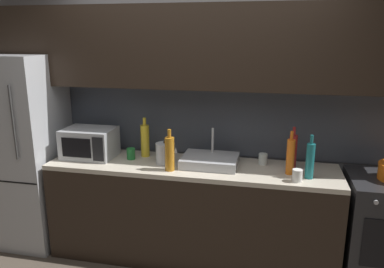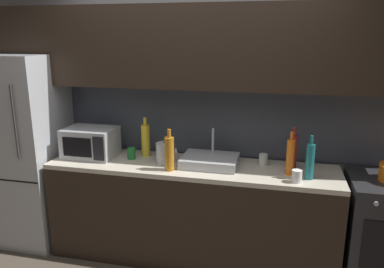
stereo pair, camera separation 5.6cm
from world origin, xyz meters
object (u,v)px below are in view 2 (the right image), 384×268
wine_bottle_teal (310,161)px  wine_bottle_red (293,151)px  kettle (165,153)px  mug_clear (263,159)px  oven_range (384,233)px  microwave (91,142)px  refrigerator (27,150)px  wine_bottle_yellow (146,140)px  mug_white (297,176)px  wine_bottle_amber (169,153)px  wine_bottle_orange (290,157)px  mug_green (131,153)px

wine_bottle_teal → wine_bottle_red: bearing=118.8°
kettle → mug_clear: bearing=10.5°
oven_range → microwave: 2.64m
refrigerator → wine_bottle_yellow: size_ratio=4.99×
oven_range → kettle: 1.92m
wine_bottle_yellow → mug_white: 1.41m
wine_bottle_red → mug_white: 0.34m
kettle → wine_bottle_red: bearing=6.5°
mug_clear → wine_bottle_red: bearing=-7.5°
refrigerator → wine_bottle_amber: 1.52m
refrigerator → wine_bottle_teal: size_ratio=5.18×
oven_range → wine_bottle_orange: bearing=-176.8°
wine_bottle_teal → mug_clear: 0.46m
wine_bottle_orange → wine_bottle_teal: bearing=-22.8°
refrigerator → microwave: (0.68, 0.02, 0.12)m
oven_range → mug_green: bearing=179.0°
mug_green → wine_bottle_red: bearing=3.3°
oven_range → mug_clear: (-0.99, 0.15, 0.50)m
kettle → wine_bottle_red: (1.09, 0.12, 0.06)m
wine_bottle_red → wine_bottle_yellow: size_ratio=0.97×
oven_range → wine_bottle_amber: bearing=-174.5°
mug_white → wine_bottle_yellow: bearing=165.5°
wine_bottle_amber → mug_clear: bearing=23.0°
kettle → wine_bottle_red: 1.10m
refrigerator → wine_bottle_amber: refrigerator is taller
wine_bottle_red → wine_bottle_teal: bearing=-61.2°
wine_bottle_teal → refrigerator: bearing=177.7°
wine_bottle_amber → wine_bottle_orange: bearing=7.4°
wine_bottle_red → mug_green: bearing=-176.7°
wine_bottle_amber → wine_bottle_red: 1.04m
mug_clear → wine_bottle_orange: bearing=-41.3°
wine_bottle_red → mug_clear: size_ratio=3.66×
wine_bottle_teal → wine_bottle_yellow: wine_bottle_yellow is taller
refrigerator → wine_bottle_amber: (1.50, -0.17, 0.13)m
wine_bottle_amber → wine_bottle_yellow: 0.46m
microwave → oven_range: bearing=-0.4°
wine_bottle_teal → wine_bottle_red: wine_bottle_red is taller
refrigerator → microwave: bearing=1.6°
wine_bottle_teal → mug_white: 0.17m
wine_bottle_orange → wine_bottle_amber: bearing=-172.6°
wine_bottle_orange → mug_white: wine_bottle_orange is taller
wine_bottle_amber → mug_clear: 0.83m
wine_bottle_red → oven_range: bearing=-9.0°
microwave → mug_clear: 1.59m
oven_range → wine_bottle_red: bearing=171.0°
kettle → wine_bottle_amber: size_ratio=0.58×
microwave → wine_bottle_amber: bearing=-13.0°
oven_range → wine_bottle_yellow: size_ratio=2.45×
refrigerator → mug_clear: bearing=3.8°
wine_bottle_amber → mug_green: 0.48m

